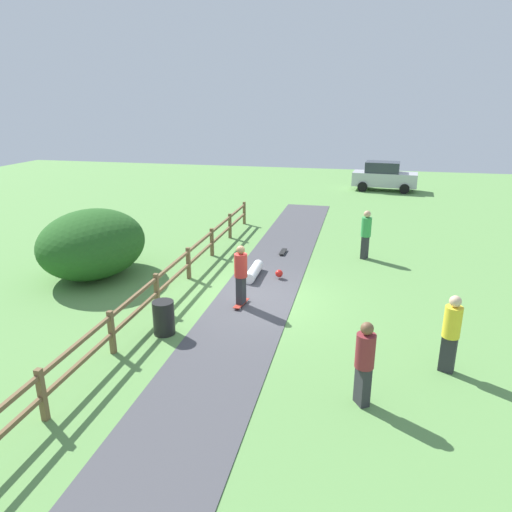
# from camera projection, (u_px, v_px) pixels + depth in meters

# --- Properties ---
(ground_plane) EXTENTS (60.00, 60.00, 0.00)m
(ground_plane) POSITION_uv_depth(u_px,v_px,m) (254.00, 300.00, 14.37)
(ground_plane) COLOR #60934C
(asphalt_path) EXTENTS (2.40, 28.00, 0.02)m
(asphalt_path) POSITION_uv_depth(u_px,v_px,m) (254.00, 299.00, 14.36)
(asphalt_path) COLOR #47474C
(asphalt_path) RESTS_ON ground_plane
(wooden_fence) EXTENTS (0.12, 18.12, 1.10)m
(wooden_fence) POSITION_uv_depth(u_px,v_px,m) (174.00, 273.00, 14.71)
(wooden_fence) COLOR brown
(wooden_fence) RESTS_ON ground_plane
(bush_large) EXTENTS (3.38, 4.05, 2.31)m
(bush_large) POSITION_uv_depth(u_px,v_px,m) (92.00, 244.00, 16.04)
(bush_large) COLOR #23561E
(bush_large) RESTS_ON ground_plane
(trash_bin) EXTENTS (0.56, 0.56, 0.90)m
(trash_bin) POSITION_uv_depth(u_px,v_px,m) (164.00, 318.00, 12.15)
(trash_bin) COLOR black
(trash_bin) RESTS_ON ground_plane
(skater_riding) EXTENTS (0.43, 0.82, 1.85)m
(skater_riding) POSITION_uv_depth(u_px,v_px,m) (241.00, 273.00, 13.60)
(skater_riding) COLOR #B23326
(skater_riding) RESTS_ON asphalt_path
(skater_fallen) EXTENTS (1.19, 1.52, 0.36)m
(skater_fallen) POSITION_uv_depth(u_px,v_px,m) (256.00, 272.00, 16.15)
(skater_fallen) COLOR white
(skater_fallen) RESTS_ON asphalt_path
(skateboard_loose) EXTENTS (0.21, 0.80, 0.08)m
(skateboard_loose) POSITION_uv_depth(u_px,v_px,m) (283.00, 252.00, 18.68)
(skateboard_loose) COLOR black
(skateboard_loose) RESTS_ON asphalt_path
(bystander_yellow) EXTENTS (0.49, 0.49, 1.83)m
(bystander_yellow) POSITION_uv_depth(u_px,v_px,m) (451.00, 330.00, 10.27)
(bystander_yellow) COLOR #2D2D33
(bystander_yellow) RESTS_ON ground_plane
(bystander_green) EXTENTS (0.50, 0.50, 1.88)m
(bystander_green) POSITION_uv_depth(u_px,v_px,m) (366.00, 232.00, 17.83)
(bystander_green) COLOR #2D2D33
(bystander_green) RESTS_ON ground_plane
(bystander_maroon) EXTENTS (0.52, 0.52, 1.80)m
(bystander_maroon) POSITION_uv_depth(u_px,v_px,m) (365.00, 360.00, 9.13)
(bystander_maroon) COLOR #2D2D33
(bystander_maroon) RESTS_ON ground_plane
(parked_car_silver) EXTENTS (4.33, 2.29, 1.92)m
(parked_car_silver) POSITION_uv_depth(u_px,v_px,m) (384.00, 176.00, 31.66)
(parked_car_silver) COLOR #B7B7BC
(parked_car_silver) RESTS_ON ground_plane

